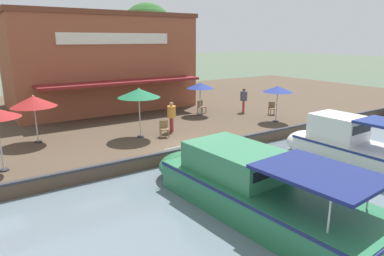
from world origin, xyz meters
The scene contains 16 objects.
ground_plane centered at (0.00, 0.00, 0.00)m, with size 220.00×220.00×0.00m, color #4C5B47.
quay_deck centered at (-11.00, 0.00, 0.30)m, with size 22.00×56.00×0.60m, color #4C3D2D.
quay_edge_fender centered at (-0.10, 0.00, 0.65)m, with size 0.20×50.40×0.10m, color #2D2D33.
waterfront_restaurant centered at (-13.12, -0.12, 3.99)m, with size 10.17×12.68×6.77m.
patio_umbrella_mid_patio_left centered at (-1.76, 7.25, 2.62)m, with size 1.83×1.83×2.25m.
patio_umbrella_back_row centered at (-5.94, 4.39, 2.58)m, with size 1.80×1.80×2.22m.
patio_umbrella_far_corner centered at (-5.06, -5.99, 2.67)m, with size 2.14×2.14×2.38m.
patio_umbrella_mid_patio_right centered at (-3.16, -1.33, 2.92)m, with size 2.17×2.17×2.59m.
cafe_chair_under_first_umbrella centered at (-6.42, 4.81, 1.08)m, with size 0.48×0.48×0.85m.
cafe_chair_mid_patio centered at (-2.54, -0.25, 1.08)m, with size 0.56×0.56×0.85m.
cafe_chair_facing_river centered at (-3.34, 8.54, 1.08)m, with size 0.59×0.59×0.85m.
person_near_entrance centered at (-5.00, 7.44, 1.67)m, with size 0.48×0.48×1.70m.
person_at_quay_edge centered at (-3.22, 0.59, 1.64)m, with size 0.47×0.47×1.66m.
motorboat_outer_channel centered at (4.75, -1.20, 0.83)m, with size 9.18×3.38×2.07m.
motorboat_distant_upstream centered at (4.05, 5.34, 0.88)m, with size 6.04×2.36×2.26m.
tree_behind_restaurant centered at (-17.94, 6.45, 6.25)m, with size 5.36×5.10×8.34m.
Camera 1 is at (12.72, -8.53, 5.57)m, focal length 32.00 mm.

